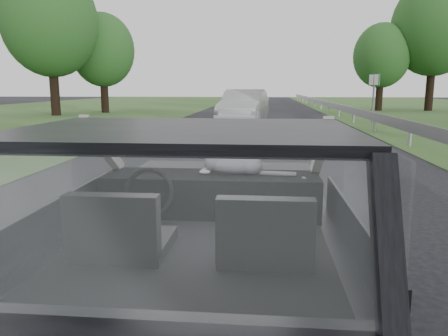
% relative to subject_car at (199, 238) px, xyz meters
% --- Properties ---
extents(subject_car, '(1.80, 4.00, 1.45)m').
position_rel_subject_car_xyz_m(subject_car, '(0.00, 0.00, 0.00)').
color(subject_car, black).
rests_on(subject_car, ground).
extents(dashboard, '(1.58, 0.45, 0.30)m').
position_rel_subject_car_xyz_m(dashboard, '(0.00, 0.62, 0.12)').
color(dashboard, black).
rests_on(dashboard, subject_car).
extents(driver_seat, '(0.50, 0.72, 0.42)m').
position_rel_subject_car_xyz_m(driver_seat, '(-0.40, -0.29, 0.16)').
color(driver_seat, black).
rests_on(driver_seat, subject_car).
extents(passenger_seat, '(0.50, 0.72, 0.42)m').
position_rel_subject_car_xyz_m(passenger_seat, '(0.40, -0.29, 0.16)').
color(passenger_seat, black).
rests_on(passenger_seat, subject_car).
extents(steering_wheel, '(0.36, 0.36, 0.04)m').
position_rel_subject_car_xyz_m(steering_wheel, '(-0.40, 0.33, 0.20)').
color(steering_wheel, black).
rests_on(steering_wheel, dashboard).
extents(cat, '(0.56, 0.20, 0.25)m').
position_rel_subject_car_xyz_m(cat, '(0.17, 0.64, 0.36)').
color(cat, slate).
rests_on(cat, dashboard).
extents(guardrail, '(0.05, 90.00, 0.32)m').
position_rel_subject_car_xyz_m(guardrail, '(4.30, 10.00, -0.15)').
color(guardrail, '#A0A0A0').
rests_on(guardrail, ground).
extents(other_car, '(2.36, 4.85, 1.54)m').
position_rel_subject_car_xyz_m(other_car, '(-0.53, 16.51, 0.04)').
color(other_car, '#AAABAE').
rests_on(other_car, ground).
extents(highway_sign, '(0.33, 0.88, 2.23)m').
position_rel_subject_car_xyz_m(highway_sign, '(5.32, 18.31, 0.39)').
color(highway_sign, '#175429').
rests_on(highway_sign, ground).
extents(tree_2, '(4.21, 4.21, 5.76)m').
position_rel_subject_car_xyz_m(tree_2, '(8.25, 29.04, 2.15)').
color(tree_2, '#245D1C').
rests_on(tree_2, ground).
extents(tree_3, '(7.05, 7.05, 8.64)m').
position_rel_subject_car_xyz_m(tree_3, '(11.65, 29.18, 3.60)').
color(tree_3, '#245D1C').
rests_on(tree_3, ground).
extents(tree_5, '(6.31, 6.31, 8.01)m').
position_rel_subject_car_xyz_m(tree_5, '(-11.71, 21.94, 3.28)').
color(tree_5, '#245D1C').
rests_on(tree_5, ground).
extents(tree_6, '(3.98, 3.98, 6.03)m').
position_rel_subject_car_xyz_m(tree_6, '(-9.88, 24.94, 2.29)').
color(tree_6, '#245D1C').
rests_on(tree_6, ground).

